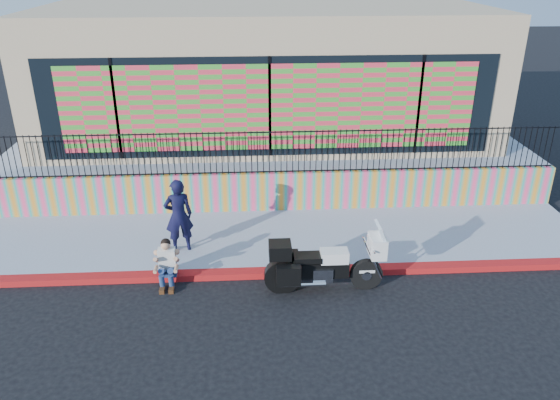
{
  "coord_description": "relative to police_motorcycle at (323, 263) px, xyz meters",
  "views": [
    {
      "loc": [
        -0.6,
        -10.67,
        6.76
      ],
      "look_at": [
        0.11,
        1.2,
        1.36
      ],
      "focal_mm": 35.0,
      "sensor_mm": 36.0,
      "label": 1
    }
  ],
  "objects": [
    {
      "name": "police_officer",
      "position": [
        -3.23,
        1.71,
        0.41
      ],
      "size": [
        0.76,
        0.59,
        1.84
      ],
      "primitive_type": "imported",
      "rotation": [
        0.0,
        0.0,
        3.39
      ],
      "color": "black",
      "rests_on": "sidewalk"
    },
    {
      "name": "police_motorcycle",
      "position": [
        0.0,
        0.0,
        0.0
      ],
      "size": [
        2.55,
        0.84,
        1.58
      ],
      "color": "black",
      "rests_on": "ground"
    },
    {
      "name": "metal_fence",
      "position": [
        -0.92,
        3.88,
        1.19
      ],
      "size": [
        15.8,
        0.04,
        1.2
      ],
      "primitive_type": null,
      "color": "black",
      "rests_on": "mural_wall"
    },
    {
      "name": "mural_wall",
      "position": [
        -0.92,
        3.88,
        0.04
      ],
      "size": [
        16.0,
        0.2,
        1.1
      ],
      "primitive_type": "cube",
      "color": "#FF4377",
      "rests_on": "sidewalk"
    },
    {
      "name": "red_curb",
      "position": [
        -0.92,
        0.63,
        -0.59
      ],
      "size": [
        16.0,
        0.3,
        0.15
      ],
      "primitive_type": "cube",
      "color": "#A60B1E",
      "rests_on": "ground"
    },
    {
      "name": "sidewalk",
      "position": [
        -0.92,
        2.28,
        -0.59
      ],
      "size": [
        16.0,
        3.0,
        0.15
      ],
      "primitive_type": "cube",
      "color": "gray",
      "rests_on": "ground"
    },
    {
      "name": "storefront_building",
      "position": [
        -0.92,
        8.76,
        2.58
      ],
      "size": [
        14.0,
        8.06,
        4.0
      ],
      "color": "tan",
      "rests_on": "elevated_platform"
    },
    {
      "name": "elevated_platform",
      "position": [
        -0.92,
        8.98,
        -0.04
      ],
      "size": [
        16.0,
        10.0,
        1.25
      ],
      "primitive_type": "cube",
      "color": "gray",
      "rests_on": "ground"
    },
    {
      "name": "ground",
      "position": [
        -0.92,
        0.63,
        -0.66
      ],
      "size": [
        90.0,
        90.0,
        0.0
      ],
      "primitive_type": "plane",
      "color": "black",
      "rests_on": "ground"
    },
    {
      "name": "seated_man",
      "position": [
        -3.39,
        0.38,
        -0.21
      ],
      "size": [
        0.54,
        0.71,
        1.06
      ],
      "color": "navy",
      "rests_on": "ground"
    }
  ]
}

